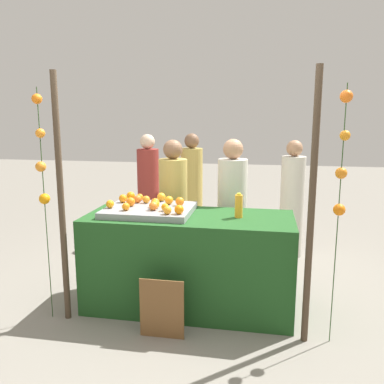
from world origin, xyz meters
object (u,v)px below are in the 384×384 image
stall_counter (189,261)px  orange_1 (123,198)px  orange_0 (165,207)px  vendor_left (173,215)px  juice_bottle (239,206)px  vendor_right (232,217)px  chalkboard_sign (162,309)px

stall_counter → orange_1: orange_1 is taller
orange_0 → vendor_left: vendor_left is taller
vendor_left → orange_1: bearing=-129.0°
orange_1 → orange_0: bearing=-29.1°
juice_bottle → vendor_right: vendor_right is taller
orange_1 → stall_counter: bearing=-13.8°
vendor_left → juice_bottle: bearing=-41.0°
juice_bottle → vendor_right: 0.73m
stall_counter → chalkboard_sign: (-0.12, -0.62, -0.21)m
orange_0 → juice_bottle: (0.68, 0.12, 0.01)m
vendor_right → stall_counter: bearing=-117.9°
orange_0 → orange_1: size_ratio=0.86×
orange_1 → chalkboard_sign: bearing=-52.5°
orange_0 → vendor_right: 1.00m
orange_0 → stall_counter: bearing=27.8°
orange_0 → vendor_right: vendor_right is taller
juice_bottle → vendor_right: (-0.11, 0.67, -0.28)m
chalkboard_sign → vendor_left: size_ratio=0.33×
stall_counter → orange_1: bearing=166.2°
stall_counter → orange_0: bearing=-152.2°
stall_counter → vendor_right: vendor_right is taller
orange_0 → juice_bottle: size_ratio=0.31×
chalkboard_sign → vendor_left: vendor_left is taller
juice_bottle → chalkboard_sign: juice_bottle is taller
orange_1 → juice_bottle: size_ratio=0.36×
orange_1 → vendor_left: size_ratio=0.05×
vendor_left → vendor_right: (0.67, -0.01, 0.01)m
juice_bottle → vendor_left: vendor_left is taller
orange_1 → vendor_right: 1.22m
stall_counter → orange_0: 0.60m
stall_counter → juice_bottle: size_ratio=8.51×
orange_1 → chalkboard_sign: size_ratio=0.16×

